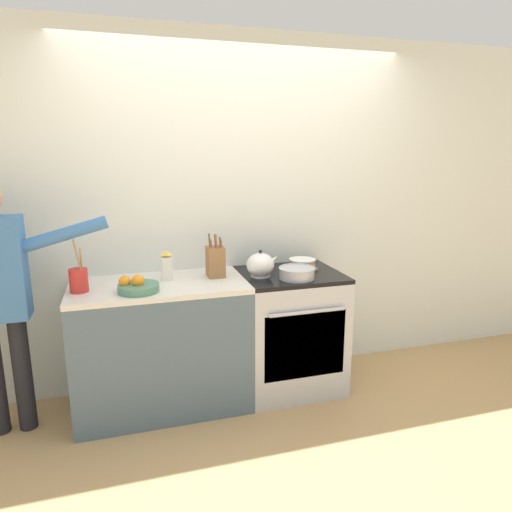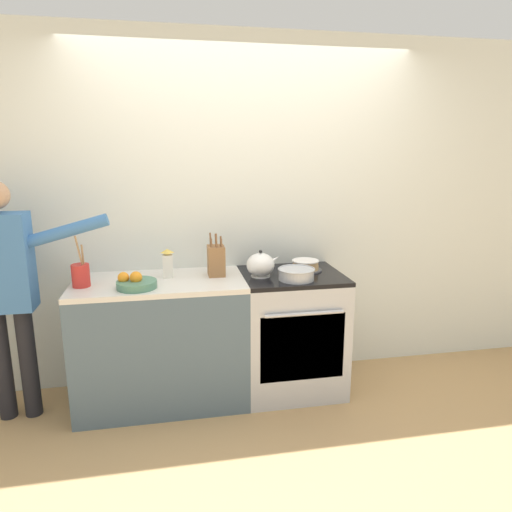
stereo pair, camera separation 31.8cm
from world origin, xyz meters
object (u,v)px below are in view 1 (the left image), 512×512
(stove_range, at_px, (289,330))
(knife_block, at_px, (215,261))
(tea_kettle, at_px, (261,265))
(fruit_bowl, at_px, (137,286))
(mixing_bowl, at_px, (297,273))
(utensil_crock, at_px, (79,280))
(milk_carton, at_px, (167,266))
(layer_cake, at_px, (302,264))

(stove_range, bearing_deg, knife_block, 173.50)
(stove_range, bearing_deg, tea_kettle, -173.90)
(fruit_bowl, bearing_deg, mixing_bowl, -0.35)
(utensil_crock, relative_size, milk_carton, 1.69)
(tea_kettle, height_order, milk_carton, milk_carton)
(stove_range, relative_size, knife_block, 2.90)
(utensil_crock, bearing_deg, layer_cake, 4.49)
(stove_range, relative_size, milk_carton, 4.39)
(stove_range, distance_m, mixing_bowl, 0.51)
(stove_range, height_order, layer_cake, layer_cake)
(stove_range, height_order, milk_carton, milk_carton)
(knife_block, height_order, milk_carton, knife_block)
(layer_cake, xyz_separation_m, milk_carton, (-1.00, 0.00, 0.06))
(tea_kettle, distance_m, fruit_bowl, 0.86)
(stove_range, xyz_separation_m, mixing_bowl, (-0.01, -0.16, 0.49))
(fruit_bowl, bearing_deg, tea_kettle, 8.25)
(tea_kettle, height_order, utensil_crock, utensil_crock)
(layer_cake, distance_m, mixing_bowl, 0.27)
(fruit_bowl, bearing_deg, utensil_crock, 163.82)
(tea_kettle, bearing_deg, mixing_bowl, -30.25)
(stove_range, xyz_separation_m, knife_block, (-0.54, 0.06, 0.56))
(mixing_bowl, xyz_separation_m, utensil_crock, (-1.42, 0.11, 0.04))
(utensil_crock, xyz_separation_m, fruit_bowl, (0.35, -0.10, -0.04))
(mixing_bowl, xyz_separation_m, milk_carton, (-0.87, 0.23, 0.06))
(layer_cake, bearing_deg, milk_carton, 179.94)
(mixing_bowl, height_order, utensil_crock, utensil_crock)
(tea_kettle, height_order, mixing_bowl, tea_kettle)
(utensil_crock, bearing_deg, mixing_bowl, -4.33)
(knife_block, bearing_deg, utensil_crock, -173.06)
(stove_range, xyz_separation_m, utensil_crock, (-1.44, -0.05, 0.52))
(tea_kettle, bearing_deg, layer_cake, 15.67)
(stove_range, distance_m, fruit_bowl, 1.20)
(knife_block, relative_size, utensil_crock, 0.89)
(stove_range, relative_size, layer_cake, 3.67)
(mixing_bowl, bearing_deg, fruit_bowl, 179.65)
(layer_cake, distance_m, milk_carton, 1.00)
(knife_block, distance_m, milk_carton, 0.34)
(layer_cake, height_order, utensil_crock, utensil_crock)
(mixing_bowl, relative_size, milk_carton, 1.26)
(tea_kettle, relative_size, mixing_bowl, 0.94)
(stove_range, distance_m, utensil_crock, 1.53)
(mixing_bowl, distance_m, fruit_bowl, 1.08)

